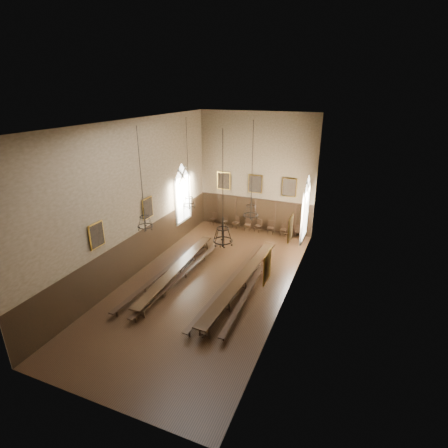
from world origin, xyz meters
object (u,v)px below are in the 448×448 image
Objects in this scene: chair_7 at (298,234)px; chandelier_back_left at (189,199)px; bench_left_inner at (186,273)px; chandelier_front_left at (145,219)px; chair_2 at (236,224)px; chandelier_front_right at (223,234)px; bench_right_outer at (252,286)px; table_right at (242,283)px; chandelier_back_right at (251,209)px; chair_6 at (283,232)px; chair_5 at (270,230)px; table_left at (178,272)px; bench_left_outer at (168,270)px; chair_1 at (225,223)px; chair_4 at (258,228)px; bench_right_inner at (231,282)px; chair_3 at (247,227)px; chair_0 at (213,221)px.

chair_7 is 9.42m from chandelier_back_left.
chandelier_front_left is (-0.60, -2.75, 4.33)m from bench_left_inner.
chandelier_front_right is (3.33, -10.87, 4.00)m from chair_2.
bench_left_inner is at bearing -177.68° from bench_right_outer.
chandelier_back_right reaches higher than table_right.
chair_6 reaches higher than chair_7.
chair_6 reaches higher than bench_left_inner.
chair_5 is at bearing 18.32° from chair_2.
table_right is 1.92× the size of chandelier_front_right.
bench_left_outer is (-0.70, 0.10, -0.07)m from table_left.
chair_6 is at bearing 53.91° from chandelier_back_left.
chair_1 is at bearing 93.28° from table_left.
table_right is 1.03× the size of bench_right_outer.
chair_5 is at bearing 94.28° from table_right.
chandelier_back_left reaches higher than chair_4.
chandelier_back_right is 4.38m from chandelier_front_right.
chandelier_back_left reaches higher than bench_left_inner.
chair_2 reaches higher than chair_6.
chandelier_front_left is (-5.57, -11.25, 4.34)m from chair_7.
chandelier_front_left is (-4.62, -2.91, 4.34)m from bench_right_outer.
table_right is 8.36m from chair_6.
chandelier_front_left is at bearing -115.49° from chair_5.
table_right is at bearing 1.29° from bench_left_outer.
chair_1 is at bearing 111.69° from chandelier_front_right.
chandelier_back_left is (-5.71, -6.37, 3.94)m from chair_7.
bench_right_outer is at bearing -22.41° from chandelier_back_left.
bench_right_inner is 8.34m from chair_5.
chandelier_front_right is (4.53, -2.37, 4.01)m from bench_left_outer.
chair_2 reaches higher than bench_left_inner.
chair_6 is at bearing 91.09° from bench_right_outer.
bench_left_inner is (-3.49, -0.10, -0.10)m from table_right.
chair_1 is at bearing 176.02° from chair_6.
table_left is 0.90× the size of bench_right_inner.
chair_3 is 7.62m from chandelier_back_left.
chair_0 is 0.19× the size of chandelier_front_right.
chandelier_back_right is (-0.75, 1.84, 3.83)m from bench_right_outer.
chandelier_front_right is at bearing -95.73° from chair_5.
chair_2 is 1.03× the size of chair_6.
chair_4 is at bearing 19.29° from chair_2.
bench_left_outer is 10.16× the size of chair_0.
chandelier_front_left is at bearing -88.34° from chandelier_back_left.
chandelier_front_left reaches higher than bench_right_outer.
chair_4 is (1.86, 8.49, 0.01)m from bench_left_inner.
chair_6 is (4.85, -0.05, 0.00)m from chair_1.
chair_7 is 0.17× the size of chandelier_back_left.
bench_left_outer is at bearing -142.22° from chair_7.
chandelier_back_left is at bearing 96.48° from table_left.
chair_4 is at bearing 96.36° from bench_right_inner.
chair_6 is (0.38, 8.35, -0.09)m from table_right.
chandelier_front_right is at bearing -48.88° from chair_0.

